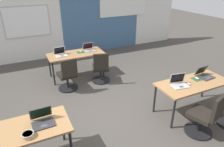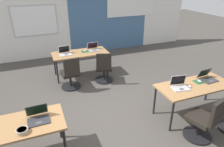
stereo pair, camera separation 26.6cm
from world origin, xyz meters
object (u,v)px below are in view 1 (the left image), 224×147
object	(u,v)px
mouse_far_right	(81,52)
chair_far_right	(101,70)
laptop_far_right	(89,49)
desk_near_left	(15,135)
laptop_far_left	(61,54)
laptop_near_right_end	(205,75)
snack_bowl	(28,135)
desk_far_center	(76,55)
chair_far_left	(68,77)
mouse_near_right_end	(197,78)
chair_near_right_inner	(205,118)
laptop_near_right_inner	(179,83)
mouse_near_right_inner	(189,84)
laptop_near_left_inner	(43,120)
desk_near_right	(193,85)

from	to	relation	value
mouse_far_right	chair_far_right	xyz separation A→B (m)	(0.33, -0.72, -0.36)
laptop_far_right	chair_far_right	xyz separation A→B (m)	(0.06, -0.75, -0.39)
desk_near_left	laptop_far_left	distance (m)	3.12
desk_near_left	laptop_far_right	size ratio (longest dim) A/B	4.72
laptop_near_right_end	mouse_far_right	size ratio (longest dim) A/B	3.40
desk_near_left	snack_bowl	distance (m)	0.29
desk_far_center	chair_far_left	distance (m)	0.90
mouse_near_right_end	snack_bowl	distance (m)	3.52
chair_near_right_inner	mouse_far_right	bearing A→B (deg)	-87.08
laptop_near_right_inner	mouse_far_right	xyz separation A→B (m)	(-1.22, 2.80, -0.03)
desk_near_left	snack_bowl	size ratio (longest dim) A/B	9.01
desk_near_left	mouse_far_right	size ratio (longest dim) A/B	15.41
desk_near_left	mouse_near_right_end	world-z (taller)	mouse_near_right_end
laptop_near_right_inner	laptop_near_right_end	bearing A→B (deg)	14.57
mouse_near_right_inner	laptop_far_right	distance (m)	3.12
chair_near_right_inner	laptop_near_left_inner	bearing A→B (deg)	-31.08
desk_near_right	snack_bowl	distance (m)	3.33
desk_near_right	snack_bowl	bearing A→B (deg)	-176.50
laptop_near_left_inner	snack_bowl	bearing A→B (deg)	-138.16
mouse_near_right_inner	mouse_far_right	world-z (taller)	mouse_far_right
mouse_near_right_inner	desk_near_right	bearing A→B (deg)	9.94
mouse_far_right	chair_far_left	distance (m)	1.04
mouse_far_right	laptop_far_left	world-z (taller)	laptop_far_left
laptop_near_right_end	laptop_far_right	bearing A→B (deg)	117.74
mouse_far_right	snack_bowl	xyz separation A→B (m)	(-1.73, -3.04, 0.01)
mouse_near_right_inner	laptop_far_right	bearing A→B (deg)	111.76
laptop_far_right	desk_near_right	bearing A→B (deg)	-67.06
laptop_far_left	snack_bowl	distance (m)	3.23
laptop_far_left	chair_far_left	size ratio (longest dim) A/B	0.39
desk_near_left	laptop_far_left	xyz separation A→B (m)	(1.32, 2.82, 0.11)
desk_far_center	mouse_far_right	distance (m)	0.18
laptop_near_right_end	snack_bowl	bearing A→B (deg)	-179.66
chair_far_right	chair_far_left	world-z (taller)	same
desk_far_center	laptop_near_right_end	bearing A→B (deg)	-51.27
mouse_far_right	laptop_far_left	distance (m)	0.59
laptop_far_right	snack_bowl	size ratio (longest dim) A/B	1.91
laptop_near_right_inner	chair_far_left	xyz separation A→B (m)	(-1.83, 2.04, -0.39)
mouse_near_right_inner	chair_near_right_inner	xyz separation A→B (m)	(-0.17, -0.66, -0.36)
laptop_far_right	desk_far_center	bearing A→B (deg)	-172.92
mouse_near_right_end	chair_far_right	size ratio (longest dim) A/B	0.11
laptop_far_left	mouse_near_right_inner	bearing A→B (deg)	-61.02
snack_bowl	laptop_near_left_inner	bearing A→B (deg)	43.32
laptop_near_left_inner	mouse_near_right_end	bearing A→B (deg)	-0.34
chair_near_right_inner	laptop_near_right_end	bearing A→B (deg)	-150.40
laptop_near_right_inner	laptop_near_right_end	size ratio (longest dim) A/B	1.06
laptop_near_right_inner	laptop_near_right_end	distance (m)	0.79
mouse_near_right_inner	laptop_near_left_inner	xyz separation A→B (m)	(-2.93, 0.04, 0.03)
desk_far_center	snack_bowl	xyz separation A→B (m)	(-1.57, -3.00, 0.10)
laptop_far_left	mouse_far_right	bearing A→B (deg)	-4.86
laptop_near_right_end	chair_near_right_inner	bearing A→B (deg)	-137.86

